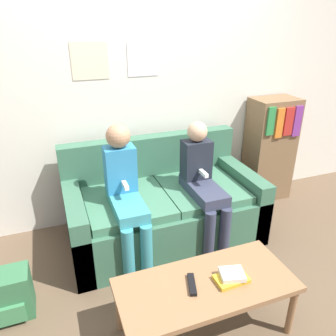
% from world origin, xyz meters
% --- Properties ---
extents(ground_plane, '(10.00, 10.00, 0.00)m').
position_xyz_m(ground_plane, '(0.00, 0.00, 0.00)').
color(ground_plane, brown).
extents(wall_back, '(8.00, 0.06, 2.60)m').
position_xyz_m(wall_back, '(-0.00, 1.09, 1.30)').
color(wall_back, silver).
rests_on(wall_back, ground_plane).
extents(couch, '(1.67, 0.88, 0.87)m').
position_xyz_m(couch, '(0.00, 0.56, 0.29)').
color(couch, '#38664C').
rests_on(couch, ground_plane).
extents(coffee_table, '(1.09, 0.49, 0.40)m').
position_xyz_m(coffee_table, '(-0.10, -0.51, 0.36)').
color(coffee_table, '#8E6642').
rests_on(coffee_table, ground_plane).
extents(person_left, '(0.24, 0.59, 1.14)m').
position_xyz_m(person_left, '(-0.38, 0.36, 0.65)').
color(person_left, teal).
rests_on(person_left, ground_plane).
extents(person_right, '(0.24, 0.59, 1.09)m').
position_xyz_m(person_right, '(0.28, 0.35, 0.61)').
color(person_right, '#33384C').
rests_on(person_right, ground_plane).
extents(tv_remote, '(0.09, 0.17, 0.02)m').
position_xyz_m(tv_remote, '(-0.19, -0.50, 0.41)').
color(tv_remote, black).
rests_on(tv_remote, coffee_table).
extents(book_stack, '(0.20, 0.15, 0.06)m').
position_xyz_m(book_stack, '(0.05, -0.55, 0.43)').
color(book_stack, gold).
rests_on(book_stack, coffee_table).
extents(bookshelf, '(0.48, 0.34, 1.11)m').
position_xyz_m(bookshelf, '(1.35, 0.87, 0.56)').
color(bookshelf, brown).
rests_on(bookshelf, ground_plane).
extents(backpack, '(0.32, 0.24, 0.34)m').
position_xyz_m(backpack, '(-1.28, 0.06, 0.17)').
color(backpack, '#336B42').
rests_on(backpack, ground_plane).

